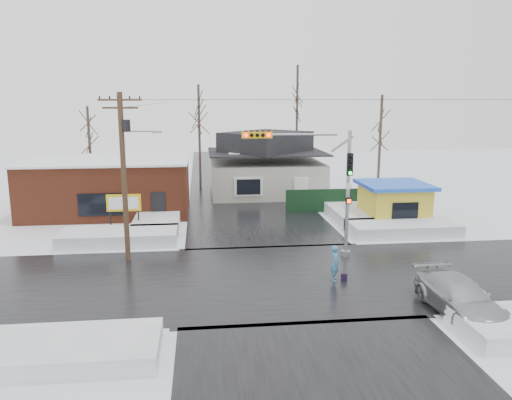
{
  "coord_description": "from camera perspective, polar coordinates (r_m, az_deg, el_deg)",
  "views": [
    {
      "loc": [
        -3.99,
        -23.05,
        8.66
      ],
      "look_at": [
        -0.88,
        4.57,
        3.0
      ],
      "focal_mm": 35.0,
      "sensor_mm": 36.0,
      "label": 1
    }
  ],
  "objects": [
    {
      "name": "snowbank_sw",
      "position": [
        18.76,
        -22.03,
        -15.7
      ],
      "size": [
        7.0,
        3.0,
        0.7
      ],
      "primitive_type": "cube",
      "color": "white",
      "rests_on": "ground"
    },
    {
      "name": "snowbank_nside_e",
      "position": [
        37.65,
        10.71,
        -1.36
      ],
      "size": [
        3.0,
        8.0,
        0.8
      ],
      "primitive_type": "cube",
      "color": "white",
      "rests_on": "ground"
    },
    {
      "name": "kiosk",
      "position": [
        36.41,
        15.45,
        -0.31
      ],
      "size": [
        4.6,
        4.6,
        2.88
      ],
      "color": "gold",
      "rests_on": "ground"
    },
    {
      "name": "traffic_signal",
      "position": [
        27.11,
        7.36,
        2.67
      ],
      "size": [
        6.05,
        0.68,
        7.0
      ],
      "color": "gray",
      "rests_on": "ground"
    },
    {
      "name": "tree_far_left",
      "position": [
        49.05,
        -6.56,
        10.62
      ],
      "size": [
        3.0,
        3.0,
        10.0
      ],
      "color": "#332821",
      "rests_on": "ground"
    },
    {
      "name": "tree_far_right",
      "position": [
        45.95,
        14.12,
        9.3
      ],
      "size": [
        3.0,
        3.0,
        9.0
      ],
      "color": "#332821",
      "rests_on": "ground"
    },
    {
      "name": "car",
      "position": [
        22.27,
        22.23,
        -10.28
      ],
      "size": [
        2.31,
        5.08,
        1.44
      ],
      "primitive_type": "imported",
      "rotation": [
        0.0,
        0.0,
        0.06
      ],
      "color": "#A8ABAF",
      "rests_on": "ground"
    },
    {
      "name": "road_ew",
      "position": [
        24.94,
        3.22,
        -8.8
      ],
      "size": [
        120.0,
        10.0,
        0.02
      ],
      "primitive_type": "cube",
      "color": "black",
      "rests_on": "ground"
    },
    {
      "name": "house",
      "position": [
        45.84,
        1.14,
        3.94
      ],
      "size": [
        10.4,
        8.4,
        5.76
      ],
      "color": "#BCB9A9",
      "rests_on": "ground"
    },
    {
      "name": "road_ns",
      "position": [
        24.94,
        3.22,
        -8.8
      ],
      "size": [
        10.0,
        120.0,
        0.02
      ],
      "primitive_type": "cube",
      "color": "black",
      "rests_on": "ground"
    },
    {
      "name": "tree_far_mid",
      "position": [
        52.03,
        4.75,
        12.45
      ],
      "size": [
        3.0,
        3.0,
        12.0
      ],
      "color": "#332821",
      "rests_on": "ground"
    },
    {
      "name": "fence",
      "position": [
        39.28,
        9.19,
        -0.03
      ],
      "size": [
        8.0,
        0.12,
        1.8
      ],
      "primitive_type": "cube",
      "color": "black",
      "rests_on": "ground"
    },
    {
      "name": "snowbank_nw",
      "position": [
        31.56,
        -15.37,
        -4.08
      ],
      "size": [
        7.0,
        3.0,
        0.8
      ],
      "primitive_type": "cube",
      "color": "white",
      "rests_on": "ground"
    },
    {
      "name": "marquee_sign",
      "position": [
        33.61,
        -14.87,
        -0.45
      ],
      "size": [
        2.2,
        0.21,
        2.55
      ],
      "color": "black",
      "rests_on": "ground"
    },
    {
      "name": "pedestrian",
      "position": [
        24.46,
        9.04,
        -7.19
      ],
      "size": [
        0.57,
        0.73,
        1.76
      ],
      "primitive_type": "imported",
      "rotation": [
        0.0,
        0.0,
        1.32
      ],
      "color": "teal",
      "rests_on": "ground"
    },
    {
      "name": "ground",
      "position": [
        24.95,
        3.22,
        -8.82
      ],
      "size": [
        120.0,
        120.0,
        0.0
      ],
      "primitive_type": "plane",
      "color": "white",
      "rests_on": "ground"
    },
    {
      "name": "utility_pole",
      "position": [
        27.07,
        -14.77,
        3.6
      ],
      "size": [
        3.15,
        0.44,
        9.0
      ],
      "color": "#382619",
      "rests_on": "ground"
    },
    {
      "name": "snowbank_nside_w",
      "position": [
        36.14,
        -11.04,
        -1.92
      ],
      "size": [
        3.0,
        8.0,
        0.8
      ],
      "primitive_type": "cube",
      "color": "white",
      "rests_on": "ground"
    },
    {
      "name": "snowbank_ne",
      "position": [
        33.77,
        16.44,
        -3.13
      ],
      "size": [
        7.0,
        3.0,
        0.8
      ],
      "primitive_type": "cube",
      "color": "white",
      "rests_on": "ground"
    },
    {
      "name": "tree_far_west",
      "position": [
        48.16,
        -18.62,
        8.19
      ],
      "size": [
        3.0,
        3.0,
        8.0
      ],
      "color": "#332821",
      "rests_on": "ground"
    },
    {
      "name": "shopping_bag",
      "position": [
        24.73,
        10.03,
        -8.74
      ],
      "size": [
        0.29,
        0.14,
        0.35
      ],
      "primitive_type": "cube",
      "rotation": [
        0.0,
        0.0,
        -0.06
      ],
      "color": "black",
      "rests_on": "ground"
    },
    {
      "name": "brick_building",
      "position": [
        40.21,
        -16.39,
        1.62
      ],
      "size": [
        12.2,
        8.2,
        4.12
      ],
      "color": "brown",
      "rests_on": "ground"
    }
  ]
}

